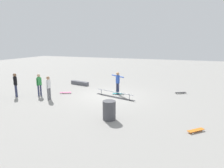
{
  "coord_description": "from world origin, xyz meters",
  "views": [
    {
      "loc": [
        -4.97,
        12.44,
        3.67
      ],
      "look_at": [
        -0.48,
        0.69,
        1.0
      ],
      "focal_mm": 32.36,
      "sensor_mm": 36.0,
      "label": 1
    }
  ],
  "objects_px": {
    "loose_skateboard_pink": "(66,92)",
    "trash_bin": "(109,110)",
    "loose_skateboard_orange": "(196,130)",
    "skateboard_main": "(118,93)",
    "grind_rail": "(115,95)",
    "bystander_black_shirt": "(15,84)",
    "skate_ledge": "(80,83)",
    "loose_skateboard_black": "(181,93)",
    "bystander_white_shirt": "(49,87)",
    "skater_main": "(118,81)",
    "bystander_green_shirt": "(39,84)"
  },
  "relations": [
    {
      "from": "loose_skateboard_black",
      "to": "skate_ledge",
      "type": "bearing_deg",
      "value": -31.06
    },
    {
      "from": "bystander_green_shirt",
      "to": "loose_skateboard_black",
      "type": "height_order",
      "value": "bystander_green_shirt"
    },
    {
      "from": "skater_main",
      "to": "loose_skateboard_black",
      "type": "relative_size",
      "value": 2.01
    },
    {
      "from": "bystander_white_shirt",
      "to": "loose_skateboard_pink",
      "type": "height_order",
      "value": "bystander_white_shirt"
    },
    {
      "from": "skateboard_main",
      "to": "bystander_green_shirt",
      "type": "bearing_deg",
      "value": -173.64
    },
    {
      "from": "bystander_white_shirt",
      "to": "bystander_black_shirt",
      "type": "distance_m",
      "value": 2.52
    },
    {
      "from": "bystander_green_shirt",
      "to": "loose_skateboard_black",
      "type": "relative_size",
      "value": 1.94
    },
    {
      "from": "skate_ledge",
      "to": "bystander_black_shirt",
      "type": "height_order",
      "value": "bystander_black_shirt"
    },
    {
      "from": "loose_skateboard_black",
      "to": "trash_bin",
      "type": "bearing_deg",
      "value": 34.22
    },
    {
      "from": "trash_bin",
      "to": "bystander_green_shirt",
      "type": "bearing_deg",
      "value": -20.36
    },
    {
      "from": "skater_main",
      "to": "loose_skateboard_orange",
      "type": "relative_size",
      "value": 2.24
    },
    {
      "from": "bystander_white_shirt",
      "to": "bystander_black_shirt",
      "type": "relative_size",
      "value": 0.95
    },
    {
      "from": "loose_skateboard_black",
      "to": "loose_skateboard_pink",
      "type": "bearing_deg",
      "value": -9.96
    },
    {
      "from": "bystander_black_shirt",
      "to": "trash_bin",
      "type": "distance_m",
      "value": 7.51
    },
    {
      "from": "grind_rail",
      "to": "bystander_green_shirt",
      "type": "height_order",
      "value": "bystander_green_shirt"
    },
    {
      "from": "skateboard_main",
      "to": "trash_bin",
      "type": "relative_size",
      "value": 0.89
    },
    {
      "from": "bystander_white_shirt",
      "to": "loose_skateboard_pink",
      "type": "relative_size",
      "value": 1.88
    },
    {
      "from": "bystander_white_shirt",
      "to": "loose_skateboard_orange",
      "type": "distance_m",
      "value": 8.89
    },
    {
      "from": "grind_rail",
      "to": "loose_skateboard_orange",
      "type": "xyz_separation_m",
      "value": [
        -4.96,
        3.78,
        -0.09
      ]
    },
    {
      "from": "bystander_black_shirt",
      "to": "loose_skateboard_black",
      "type": "relative_size",
      "value": 2.02
    },
    {
      "from": "bystander_black_shirt",
      "to": "loose_skateboard_pink",
      "type": "bearing_deg",
      "value": 66.2
    },
    {
      "from": "bystander_green_shirt",
      "to": "loose_skateboard_black",
      "type": "bearing_deg",
      "value": 148.27
    },
    {
      "from": "grind_rail",
      "to": "bystander_black_shirt",
      "type": "height_order",
      "value": "bystander_black_shirt"
    },
    {
      "from": "skateboard_main",
      "to": "bystander_black_shirt",
      "type": "xyz_separation_m",
      "value": [
        6.23,
        2.99,
        0.83
      ]
    },
    {
      "from": "bystander_white_shirt",
      "to": "trash_bin",
      "type": "xyz_separation_m",
      "value": [
        -4.83,
        1.74,
        -0.4
      ]
    },
    {
      "from": "skate_ledge",
      "to": "bystander_green_shirt",
      "type": "height_order",
      "value": "bystander_green_shirt"
    },
    {
      "from": "grind_rail",
      "to": "skateboard_main",
      "type": "bearing_deg",
      "value": -74.02
    },
    {
      "from": "grind_rail",
      "to": "skate_ledge",
      "type": "bearing_deg",
      "value": -16.02
    },
    {
      "from": "skate_ledge",
      "to": "bystander_white_shirt",
      "type": "distance_m",
      "value": 4.75
    },
    {
      "from": "grind_rail",
      "to": "bystander_black_shirt",
      "type": "bearing_deg",
      "value": 36.16
    },
    {
      "from": "loose_skateboard_black",
      "to": "trash_bin",
      "type": "relative_size",
      "value": 0.86
    },
    {
      "from": "loose_skateboard_orange",
      "to": "skateboard_main",
      "type": "bearing_deg",
      "value": -87.0
    },
    {
      "from": "loose_skateboard_orange",
      "to": "skate_ledge",
      "type": "bearing_deg",
      "value": -79.8
    },
    {
      "from": "skateboard_main",
      "to": "bystander_black_shirt",
      "type": "relative_size",
      "value": 0.51
    },
    {
      "from": "grind_rail",
      "to": "loose_skateboard_black",
      "type": "bearing_deg",
      "value": -131.67
    },
    {
      "from": "skate_ledge",
      "to": "loose_skateboard_black",
      "type": "xyz_separation_m",
      "value": [
        -8.27,
        0.06,
        -0.08
      ]
    },
    {
      "from": "skateboard_main",
      "to": "loose_skateboard_orange",
      "type": "xyz_separation_m",
      "value": [
        -4.96,
        4.5,
        0.0
      ]
    },
    {
      "from": "loose_skateboard_pink",
      "to": "trash_bin",
      "type": "height_order",
      "value": "trash_bin"
    },
    {
      "from": "bystander_green_shirt",
      "to": "trash_bin",
      "type": "xyz_separation_m",
      "value": [
        -5.97,
        2.22,
        -0.41
      ]
    },
    {
      "from": "skater_main",
      "to": "loose_skateboard_black",
      "type": "distance_m",
      "value": 4.61
    },
    {
      "from": "loose_skateboard_pink",
      "to": "trash_bin",
      "type": "xyz_separation_m",
      "value": [
        -4.74,
        3.44,
        0.39
      ]
    },
    {
      "from": "grind_rail",
      "to": "loose_skateboard_black",
      "type": "xyz_separation_m",
      "value": [
        -4.1,
        -2.57,
        -0.09
      ]
    },
    {
      "from": "bystander_white_shirt",
      "to": "skateboard_main",
      "type": "bearing_deg",
      "value": 137.7
    },
    {
      "from": "trash_bin",
      "to": "loose_skateboard_orange",
      "type": "bearing_deg",
      "value": -179.8
    },
    {
      "from": "skater_main",
      "to": "grind_rail",
      "type": "bearing_deg",
      "value": 126.42
    },
    {
      "from": "loose_skateboard_pink",
      "to": "trash_bin",
      "type": "relative_size",
      "value": 0.88
    },
    {
      "from": "skate_ledge",
      "to": "grind_rail",
      "type": "bearing_deg",
      "value": 147.78
    },
    {
      "from": "skate_ledge",
      "to": "loose_skateboard_black",
      "type": "relative_size",
      "value": 2.19
    },
    {
      "from": "skateboard_main",
      "to": "loose_skateboard_orange",
      "type": "relative_size",
      "value": 1.16
    },
    {
      "from": "bystander_white_shirt",
      "to": "trash_bin",
      "type": "bearing_deg",
      "value": 81.14
    }
  ]
}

